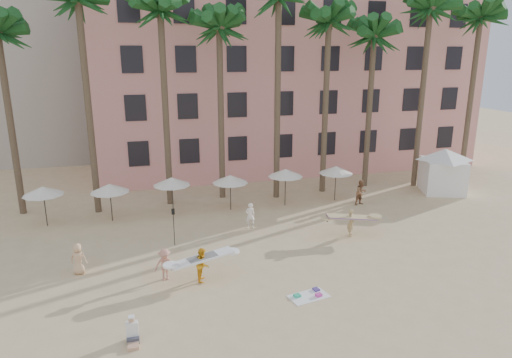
{
  "coord_description": "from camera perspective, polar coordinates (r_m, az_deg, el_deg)",
  "views": [
    {
      "loc": [
        -7.13,
        -17.35,
        10.77
      ],
      "look_at": [
        -0.89,
        6.0,
        4.0
      ],
      "focal_mm": 32.0,
      "sensor_mm": 36.0,
      "label": 1
    }
  ],
  "objects": [
    {
      "name": "pink_hotel",
      "position": [
        45.68,
        3.15,
        12.15
      ],
      "size": [
        35.0,
        14.0,
        16.0
      ],
      "primitive_type": "cube",
      "color": "#DF8987",
      "rests_on": "ground"
    },
    {
      "name": "umbrella_row",
      "position": [
        31.29,
        -6.83,
        -0.11
      ],
      "size": [
        22.5,
        2.7,
        2.73
      ],
      "color": "#332B23",
      "rests_on": "ground"
    },
    {
      "name": "palm_row",
      "position": [
        33.31,
        -1.79,
        19.42
      ],
      "size": [
        44.4,
        5.4,
        16.3
      ],
      "color": "brown",
      "rests_on": "ground"
    },
    {
      "name": "beachgoers",
      "position": [
        27.12,
        -1.01,
        -5.81
      ],
      "size": [
        19.67,
        8.66,
        1.84
      ],
      "color": "brown",
      "rests_on": "ground"
    },
    {
      "name": "beach_towel",
      "position": [
        21.63,
        6.69,
        -14.23
      ],
      "size": [
        1.97,
        1.34,
        0.14
      ],
      "color": "white",
      "rests_on": "ground"
    },
    {
      "name": "ground",
      "position": [
        21.63,
        6.6,
        -14.33
      ],
      "size": [
        120.0,
        120.0,
        0.0
      ],
      "primitive_type": "plane",
      "color": "#D1B789",
      "rests_on": "ground"
    },
    {
      "name": "carrier_yellow",
      "position": [
        28.1,
        11.81,
        -5.11
      ],
      "size": [
        3.04,
        1.21,
        1.71
      ],
      "color": "tan",
      "rests_on": "ground"
    },
    {
      "name": "cabana",
      "position": [
        38.68,
        22.4,
        1.44
      ],
      "size": [
        5.77,
        5.77,
        3.5
      ],
      "color": "white",
      "rests_on": "ground"
    },
    {
      "name": "paddle",
      "position": [
        26.45,
        -10.26,
        -5.34
      ],
      "size": [
        0.18,
        0.04,
        2.23
      ],
      "color": "black",
      "rests_on": "ground"
    },
    {
      "name": "carrier_white",
      "position": [
        22.56,
        -6.7,
        -10.39
      ],
      "size": [
        3.26,
        1.48,
        1.67
      ],
      "color": "orange",
      "rests_on": "ground"
    },
    {
      "name": "seated_man",
      "position": [
        19.01,
        -15.17,
        -18.13
      ],
      "size": [
        0.47,
        0.82,
        1.07
      ],
      "color": "#3F3F4C",
      "rests_on": "ground"
    }
  ]
}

